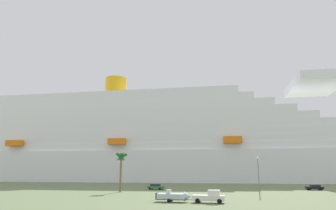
{
  "coord_description": "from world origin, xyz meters",
  "views": [
    {
      "loc": [
        11.17,
        -74.51,
        5.65
      ],
      "look_at": [
        -8.4,
        27.66,
        28.4
      ],
      "focal_mm": 31.77,
      "sensor_mm": 36.0,
      "label": 1
    }
  ],
  "objects_px": {
    "pickup_truck": "(210,197)",
    "parked_car_black_coupe": "(315,187)",
    "small_boat_on_trailer": "(175,196)",
    "parked_car_green_wagon": "(156,187)",
    "street_lamp": "(258,170)",
    "palm_tree": "(121,159)",
    "cruise_ship": "(175,145)"
  },
  "relations": [
    {
      "from": "parked_car_green_wagon",
      "to": "parked_car_black_coupe",
      "type": "distance_m",
      "value": 45.38
    },
    {
      "from": "small_boat_on_trailer",
      "to": "parked_car_green_wagon",
      "type": "height_order",
      "value": "small_boat_on_trailer"
    },
    {
      "from": "pickup_truck",
      "to": "palm_tree",
      "type": "relative_size",
      "value": 0.56
    },
    {
      "from": "parked_car_green_wagon",
      "to": "street_lamp",
      "type": "bearing_deg",
      "value": -28.03
    },
    {
      "from": "pickup_truck",
      "to": "parked_car_black_coupe",
      "type": "distance_m",
      "value": 47.97
    },
    {
      "from": "parked_car_green_wagon",
      "to": "palm_tree",
      "type": "bearing_deg",
      "value": -121.09
    },
    {
      "from": "pickup_truck",
      "to": "parked_car_green_wagon",
      "type": "height_order",
      "value": "pickup_truck"
    },
    {
      "from": "palm_tree",
      "to": "parked_car_green_wagon",
      "type": "bearing_deg",
      "value": 58.91
    },
    {
      "from": "pickup_truck",
      "to": "street_lamp",
      "type": "bearing_deg",
      "value": 60.8
    },
    {
      "from": "palm_tree",
      "to": "parked_car_green_wagon",
      "type": "height_order",
      "value": "palm_tree"
    },
    {
      "from": "palm_tree",
      "to": "parked_car_green_wagon",
      "type": "xyz_separation_m",
      "value": [
        6.88,
        11.41,
        -7.51
      ]
    },
    {
      "from": "pickup_truck",
      "to": "parked_car_green_wagon",
      "type": "distance_m",
      "value": 37.5
    },
    {
      "from": "cruise_ship",
      "to": "pickup_truck",
      "type": "distance_m",
      "value": 96.69
    },
    {
      "from": "small_boat_on_trailer",
      "to": "parked_car_green_wagon",
      "type": "relative_size",
      "value": 1.44
    },
    {
      "from": "palm_tree",
      "to": "parked_car_black_coupe",
      "type": "distance_m",
      "value": 55.24
    },
    {
      "from": "street_lamp",
      "to": "parked_car_black_coupe",
      "type": "height_order",
      "value": "street_lamp"
    },
    {
      "from": "small_boat_on_trailer",
      "to": "street_lamp",
      "type": "xyz_separation_m",
      "value": [
        16.54,
        18.12,
        4.63
      ]
    },
    {
      "from": "parked_car_green_wagon",
      "to": "pickup_truck",
      "type": "bearing_deg",
      "value": -62.27
    },
    {
      "from": "pickup_truck",
      "to": "street_lamp",
      "type": "relative_size",
      "value": 0.65
    },
    {
      "from": "pickup_truck",
      "to": "street_lamp",
      "type": "distance_m",
      "value": 21.59
    },
    {
      "from": "small_boat_on_trailer",
      "to": "parked_car_black_coupe",
      "type": "xyz_separation_m",
      "value": [
        33.77,
        38.99,
        -0.13
      ]
    },
    {
      "from": "parked_car_green_wagon",
      "to": "parked_car_black_coupe",
      "type": "bearing_deg",
      "value": 7.72
    },
    {
      "from": "cruise_ship",
      "to": "street_lamp",
      "type": "distance_m",
      "value": 81.85
    },
    {
      "from": "small_boat_on_trailer",
      "to": "pickup_truck",
      "type": "bearing_deg",
      "value": -2.73
    },
    {
      "from": "pickup_truck",
      "to": "parked_car_black_coupe",
      "type": "relative_size",
      "value": 1.23
    },
    {
      "from": "street_lamp",
      "to": "parked_car_green_wagon",
      "type": "bearing_deg",
      "value": 151.97
    },
    {
      "from": "parked_car_black_coupe",
      "to": "pickup_truck",
      "type": "bearing_deg",
      "value": -125.02
    },
    {
      "from": "pickup_truck",
      "to": "palm_tree",
      "type": "height_order",
      "value": "palm_tree"
    },
    {
      "from": "cruise_ship",
      "to": "parked_car_black_coupe",
      "type": "distance_m",
      "value": 74.67
    },
    {
      "from": "parked_car_green_wagon",
      "to": "parked_car_black_coupe",
      "type": "height_order",
      "value": "same"
    },
    {
      "from": "small_boat_on_trailer",
      "to": "parked_car_green_wagon",
      "type": "bearing_deg",
      "value": 108.8
    },
    {
      "from": "street_lamp",
      "to": "pickup_truck",
      "type": "bearing_deg",
      "value": -119.2
    }
  ]
}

